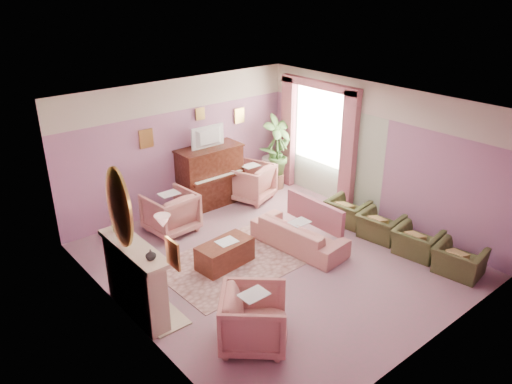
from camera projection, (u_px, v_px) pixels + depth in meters
floor at (274, 260)px, 8.97m from camera, size 5.50×6.00×0.01m
ceiling at (277, 107)px, 7.84m from camera, size 5.50×6.00×0.01m
wall_back at (181, 145)px, 10.51m from camera, size 5.50×0.02×2.80m
wall_front at (434, 261)px, 6.30m from camera, size 5.50×0.02×2.80m
wall_left at (126, 240)px, 6.80m from camera, size 0.02×6.00×2.80m
wall_right at (377, 154)px, 10.02m from camera, size 0.02×6.00×2.80m
picture_rail_band at (178, 95)px, 10.07m from camera, size 5.50×0.01×0.65m
stripe_panel at (328, 153)px, 11.06m from camera, size 0.01×3.00×2.15m
fireplace_surround at (136, 282)px, 7.37m from camera, size 0.30×1.40×1.10m
fireplace_inset at (143, 288)px, 7.49m from camera, size 0.18×0.72×0.68m
fire_ember at (146, 297)px, 7.59m from camera, size 0.06×0.54×0.10m
mantel_shelf at (134, 248)px, 7.16m from camera, size 0.40×1.55×0.07m
hearth at (151, 306)px, 7.71m from camera, size 0.55×1.50×0.02m
mirror_frame at (119, 208)px, 6.80m from camera, size 0.04×0.72×1.20m
mirror_glass at (121, 207)px, 6.82m from camera, size 0.01×0.60×1.06m
sconce_shade at (163, 221)px, 6.04m from camera, size 0.20×0.20×0.16m
piano at (210, 177)px, 10.89m from camera, size 1.40×0.60×1.30m
piano_keyshelf at (219, 179)px, 10.61m from camera, size 1.30×0.12×0.06m
piano_keys at (219, 177)px, 10.60m from camera, size 1.20×0.08×0.02m
piano_top at (209, 148)px, 10.62m from camera, size 1.45×0.65×0.04m
television at (210, 136)px, 10.47m from camera, size 0.80×0.12×0.48m
print_back_left at (146, 139)px, 9.89m from camera, size 0.30×0.03×0.38m
print_back_right at (239, 116)px, 11.24m from camera, size 0.26×0.03×0.34m
print_back_mid at (200, 114)px, 10.54m from camera, size 0.22×0.03×0.26m
print_left_wall at (173, 254)px, 5.85m from camera, size 0.03×0.28×0.36m
window_blind at (320, 123)px, 10.96m from camera, size 0.03×1.40×1.80m
curtain_left at (349, 152)px, 10.43m from camera, size 0.16×0.34×2.60m
curtain_right at (288, 132)px, 11.72m from camera, size 0.16×0.34×2.60m
pelmet at (320, 85)px, 10.56m from camera, size 0.16×2.20×0.16m
mantel_plant at (116, 223)px, 7.48m from camera, size 0.16×0.16×0.28m
mantel_vase at (151, 255)px, 6.77m from camera, size 0.16×0.16×0.16m
area_rug at (233, 263)px, 8.88m from camera, size 2.55×1.87×0.01m
coffee_table at (225, 254)px, 8.73m from camera, size 1.05×0.60×0.45m
table_paper at (227, 242)px, 8.67m from camera, size 0.35×0.28×0.01m
sofa at (299, 230)px, 9.24m from camera, size 0.62×1.85×0.75m
sofa_throw at (315, 213)px, 9.38m from camera, size 0.09×1.40×0.51m
floral_armchair_left at (170, 210)px, 9.80m from camera, size 0.88×0.88×0.92m
floral_armchair_right at (251, 181)px, 11.19m from camera, size 0.88×0.88×0.92m
floral_armchair_front at (254, 316)px, 6.78m from camera, size 0.88×0.88×0.92m
olive_chair_a at (460, 257)px, 8.42m from camera, size 0.55×0.79×0.68m
olive_chair_b at (418, 238)px, 9.00m from camera, size 0.55×0.79×0.68m
olive_chair_c at (380, 222)px, 9.58m from camera, size 0.55×0.79×0.68m
olive_chair_d at (348, 208)px, 10.15m from camera, size 0.55×0.79×0.68m
side_table at (273, 171)px, 12.00m from camera, size 0.52×0.52×0.70m
side_plant_big at (273, 151)px, 11.79m from camera, size 0.30×0.30×0.34m
side_plant_small at (280, 152)px, 11.80m from camera, size 0.16×0.16×0.28m
palm_pot at (277, 181)px, 11.93m from camera, size 0.34×0.34×0.34m
palm_plant at (277, 145)px, 11.57m from camera, size 0.76×0.76×1.44m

